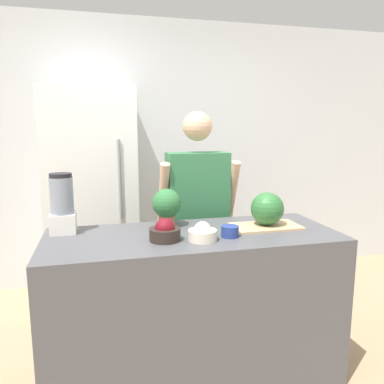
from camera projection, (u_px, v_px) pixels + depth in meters
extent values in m
cube|color=silver|center=(153.00, 153.00, 3.80)|extent=(8.00, 0.06, 2.60)
cube|color=#4C4C51|center=(193.00, 306.00, 2.34)|extent=(1.76, 0.70, 0.93)
cube|color=white|center=(92.00, 197.00, 3.36)|extent=(0.77, 0.64, 1.89)
cylinder|color=gray|center=(120.00, 180.00, 3.06)|extent=(0.02, 0.02, 0.66)
cube|color=#333338|center=(197.00, 276.00, 2.96)|extent=(0.34, 0.18, 0.81)
cube|color=#337247|center=(197.00, 190.00, 2.84)|extent=(0.46, 0.22, 0.57)
sphere|color=#DBAD89|center=(197.00, 126.00, 2.75)|extent=(0.22, 0.22, 0.22)
cylinder|color=#DBAD89|center=(164.00, 194.00, 2.74)|extent=(0.07, 0.23, 0.48)
cylinder|color=#DBAD89|center=(232.00, 191.00, 2.86)|extent=(0.07, 0.23, 0.48)
cube|color=tan|center=(266.00, 226.00, 2.40)|extent=(0.43, 0.24, 0.01)
sphere|color=#2D6B33|center=(267.00, 209.00, 2.39)|extent=(0.21, 0.21, 0.21)
cylinder|color=#2D231E|center=(165.00, 234.00, 2.12)|extent=(0.18, 0.18, 0.07)
sphere|color=maroon|center=(165.00, 228.00, 2.11)|extent=(0.11, 0.11, 0.11)
cylinder|color=beige|center=(202.00, 235.00, 2.12)|extent=(0.16, 0.16, 0.06)
sphere|color=white|center=(202.00, 230.00, 2.11)|extent=(0.10, 0.10, 0.10)
cylinder|color=navy|center=(230.00, 231.00, 2.19)|extent=(0.10, 0.10, 0.07)
cube|color=silver|center=(63.00, 223.00, 2.27)|extent=(0.15, 0.15, 0.12)
cylinder|color=gray|center=(62.00, 196.00, 2.24)|extent=(0.14, 0.14, 0.22)
cylinder|color=black|center=(60.00, 175.00, 2.22)|extent=(0.13, 0.13, 0.02)
cylinder|color=#996647|center=(167.00, 221.00, 2.42)|extent=(0.11, 0.11, 0.07)
sphere|color=#2D6B38|center=(167.00, 203.00, 2.40)|extent=(0.19, 0.19, 0.19)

